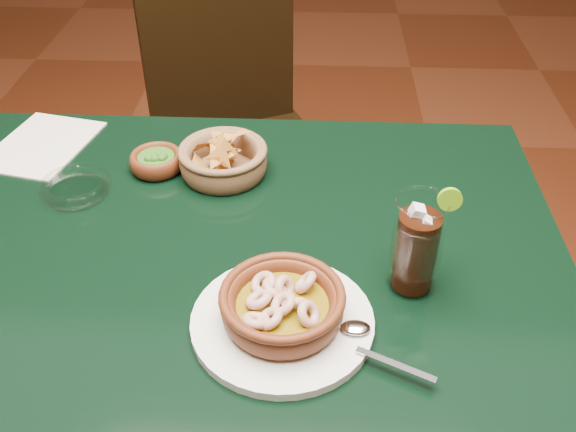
{
  "coord_description": "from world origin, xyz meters",
  "views": [
    {
      "loc": [
        0.18,
        -0.83,
        1.44
      ],
      "look_at": [
        0.14,
        -0.02,
        0.81
      ],
      "focal_mm": 40.0,
      "sensor_mm": 36.0,
      "label": 1
    }
  ],
  "objects_px": {
    "dining_table": "(210,277)",
    "dining_chair": "(238,134)",
    "chip_basket": "(223,160)",
    "shrimp_plate": "(283,309)",
    "cola_drink": "(417,246)"
  },
  "relations": [
    {
      "from": "dining_table",
      "to": "chip_basket",
      "type": "bearing_deg",
      "value": 87.83
    },
    {
      "from": "chip_basket",
      "to": "cola_drink",
      "type": "relative_size",
      "value": 1.1
    },
    {
      "from": "dining_chair",
      "to": "shrimp_plate",
      "type": "height_order",
      "value": "dining_chair"
    },
    {
      "from": "dining_table",
      "to": "dining_chair",
      "type": "bearing_deg",
      "value": 92.94
    },
    {
      "from": "chip_basket",
      "to": "cola_drink",
      "type": "distance_m",
      "value": 0.44
    },
    {
      "from": "dining_table",
      "to": "chip_basket",
      "type": "height_order",
      "value": "chip_basket"
    },
    {
      "from": "dining_table",
      "to": "chip_basket",
      "type": "relative_size",
      "value": 6.0
    },
    {
      "from": "dining_table",
      "to": "shrimp_plate",
      "type": "distance_m",
      "value": 0.28
    },
    {
      "from": "dining_table",
      "to": "chip_basket",
      "type": "distance_m",
      "value": 0.23
    },
    {
      "from": "dining_table",
      "to": "cola_drink",
      "type": "xyz_separation_m",
      "value": [
        0.33,
        -0.11,
        0.18
      ]
    },
    {
      "from": "dining_table",
      "to": "cola_drink",
      "type": "distance_m",
      "value": 0.39
    },
    {
      "from": "dining_table",
      "to": "cola_drink",
      "type": "relative_size",
      "value": 6.62
    },
    {
      "from": "dining_chair",
      "to": "chip_basket",
      "type": "bearing_deg",
      "value": -85.24
    },
    {
      "from": "dining_table",
      "to": "dining_chair",
      "type": "height_order",
      "value": "dining_chair"
    },
    {
      "from": "dining_table",
      "to": "shrimp_plate",
      "type": "relative_size",
      "value": 3.56
    }
  ]
}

